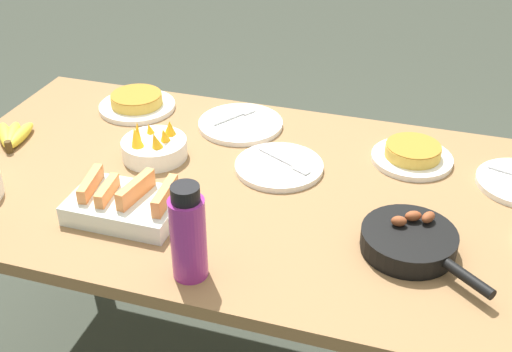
{
  "coord_description": "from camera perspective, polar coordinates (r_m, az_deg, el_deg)",
  "views": [
    {
      "loc": [
        0.42,
        -1.34,
        1.71
      ],
      "look_at": [
        0.0,
        0.0,
        0.81
      ],
      "focal_mm": 45.0,
      "sensor_mm": 36.0,
      "label": 1
    }
  ],
  "objects": [
    {
      "name": "banana_bunch",
      "position": [
        2.01,
        -20.84,
        3.37
      ],
      "size": [
        0.14,
        0.16,
        0.04
      ],
      "color": "yellow",
      "rests_on": "dining_table"
    },
    {
      "name": "empty_plate_far_left",
      "position": [
        1.96,
        -1.39,
        4.65
      ],
      "size": [
        0.26,
        0.26,
        0.02
      ],
      "color": "white",
      "rests_on": "dining_table"
    },
    {
      "name": "skillet",
      "position": [
        1.49,
        13.53,
        -5.66
      ],
      "size": [
        0.3,
        0.26,
        0.08
      ],
      "rotation": [
        0.0,
        0.0,
        5.62
      ],
      "color": "black",
      "rests_on": "dining_table"
    },
    {
      "name": "melon_tray",
      "position": [
        1.59,
        -11.5,
        -2.43
      ],
      "size": [
        0.27,
        0.18,
        0.1
      ],
      "color": "silver",
      "rests_on": "dining_table"
    },
    {
      "name": "dining_table",
      "position": [
        1.74,
        -0.0,
        -3.52
      ],
      "size": [
        1.76,
        0.93,
        0.78
      ],
      "color": "olive",
      "rests_on": "ground_plane"
    },
    {
      "name": "fruit_bowl_citrus",
      "position": [
        1.81,
        -9.03,
        2.61
      ],
      "size": [
        0.18,
        0.18,
        0.11
      ],
      "color": "white",
      "rests_on": "dining_table"
    },
    {
      "name": "frittata_plate_side",
      "position": [
        1.83,
        13.73,
        1.87
      ],
      "size": [
        0.22,
        0.22,
        0.05
      ],
      "color": "white",
      "rests_on": "dining_table"
    },
    {
      "name": "frittata_plate_center",
      "position": [
        2.1,
        -10.54,
        6.42
      ],
      "size": [
        0.24,
        0.24,
        0.05
      ],
      "color": "white",
      "rests_on": "dining_table"
    },
    {
      "name": "water_bottle",
      "position": [
        1.35,
        -6.05,
        -5.17
      ],
      "size": [
        0.08,
        0.08,
        0.23
      ],
      "color": "#992D89",
      "rests_on": "dining_table"
    },
    {
      "name": "empty_plate_mid_edge",
      "position": [
        1.75,
        2.07,
        0.85
      ],
      "size": [
        0.24,
        0.24,
        0.02
      ],
      "color": "white",
      "rests_on": "dining_table"
    }
  ]
}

